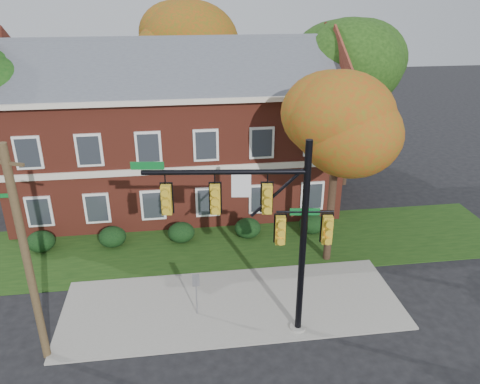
{
  "coord_description": "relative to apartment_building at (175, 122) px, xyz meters",
  "views": [
    {
      "loc": [
        -1.86,
        -14.9,
        12.25
      ],
      "look_at": [
        0.58,
        3.0,
        4.28
      ],
      "focal_mm": 35.0,
      "sensor_mm": 36.0,
      "label": 1
    }
  ],
  "objects": [
    {
      "name": "traffic_signal",
      "position": [
        2.94,
        -12.66,
        -0.2
      ],
      "size": [
        6.89,
        1.06,
        7.72
      ],
      "rotation": [
        0.0,
        0.0,
        -0.12
      ],
      "color": "gray",
      "rests_on": "ground"
    },
    {
      "name": "hedge_far_left",
      "position": [
        -7.0,
        -5.25,
        -4.46
      ],
      "size": [
        1.4,
        1.26,
        1.05
      ],
      "primitive_type": "ellipsoid",
      "color": "black",
      "rests_on": "ground"
    },
    {
      "name": "hedge_center",
      "position": [
        0.0,
        -5.25,
        -4.46
      ],
      "size": [
        1.4,
        1.26,
        1.05
      ],
      "primitive_type": "ellipsoid",
      "color": "black",
      "rests_on": "ground"
    },
    {
      "name": "ground",
      "position": [
        2.0,
        -11.95,
        -4.99
      ],
      "size": [
        120.0,
        120.0,
        0.0
      ],
      "primitive_type": "plane",
      "color": "black",
      "rests_on": "ground"
    },
    {
      "name": "tree_right_rear",
      "position": [
        11.31,
        0.86,
        3.13
      ],
      "size": [
        6.3,
        5.95,
        10.62
      ],
      "color": "black",
      "rests_on": "ground"
    },
    {
      "name": "utility_pole",
      "position": [
        -5.0,
        -12.95,
        -0.9
      ],
      "size": [
        1.18,
        0.6,
        8.06
      ],
      "rotation": [
        0.0,
        0.0,
        -0.43
      ],
      "color": "#4B3923",
      "rests_on": "ground"
    },
    {
      "name": "hedge_far_right",
      "position": [
        7.0,
        -5.25,
        -4.46
      ],
      "size": [
        1.4,
        1.26,
        1.05
      ],
      "primitive_type": "ellipsoid",
      "color": "black",
      "rests_on": "ground"
    },
    {
      "name": "tree_near_right",
      "position": [
        7.22,
        -8.09,
        1.68
      ],
      "size": [
        4.5,
        4.25,
        8.58
      ],
      "color": "black",
      "rests_on": "ground"
    },
    {
      "name": "hedge_right",
      "position": [
        3.5,
        -5.25,
        -4.46
      ],
      "size": [
        1.4,
        1.26,
        1.05
      ],
      "primitive_type": "ellipsoid",
      "color": "black",
      "rests_on": "ground"
    },
    {
      "name": "hedge_left",
      "position": [
        -3.5,
        -5.25,
        -4.46
      ],
      "size": [
        1.4,
        1.26,
        1.05
      ],
      "primitive_type": "ellipsoid",
      "color": "black",
      "rests_on": "ground"
    },
    {
      "name": "sidewalk",
      "position": [
        2.0,
        -10.95,
        -4.95
      ],
      "size": [
        14.0,
        5.0,
        0.08
      ],
      "primitive_type": "cube",
      "color": "gray",
      "rests_on": "ground"
    },
    {
      "name": "tree_far_rear",
      "position": [
        1.34,
        7.84,
        3.86
      ],
      "size": [
        6.84,
        6.46,
        11.52
      ],
      "color": "black",
      "rests_on": "ground"
    },
    {
      "name": "sign_post",
      "position": [
        0.5,
        -11.39,
        -3.66
      ],
      "size": [
        0.29,
        0.06,
        1.96
      ],
      "rotation": [
        0.0,
        0.0,
        -0.08
      ],
      "color": "slate",
      "rests_on": "ground"
    },
    {
      "name": "apartment_building",
      "position": [
        0.0,
        0.0,
        0.0
      ],
      "size": [
        18.8,
        8.8,
        9.74
      ],
      "color": "maroon",
      "rests_on": "ground"
    },
    {
      "name": "grass_strip",
      "position": [
        2.0,
        -5.95,
        -4.97
      ],
      "size": [
        30.0,
        6.0,
        0.04
      ],
      "primitive_type": "cube",
      "color": "#193811",
      "rests_on": "ground"
    }
  ]
}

